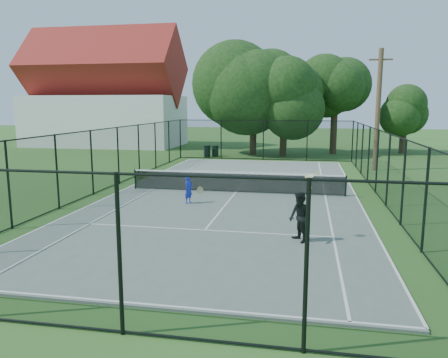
% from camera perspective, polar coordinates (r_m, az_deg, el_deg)
% --- Properties ---
extents(ground, '(120.00, 120.00, 0.00)m').
position_cam_1_polar(ground, '(20.58, 1.56, -1.91)').
color(ground, '#2D4F1B').
extents(tennis_court, '(11.00, 24.00, 0.06)m').
position_cam_1_polar(tennis_court, '(20.57, 1.56, -1.83)').
color(tennis_court, slate).
rests_on(tennis_court, ground).
extents(tennis_net, '(10.08, 0.08, 0.95)m').
position_cam_1_polar(tennis_net, '(20.47, 1.56, -0.33)').
color(tennis_net, black).
rests_on(tennis_net, tennis_court).
extents(fence, '(13.10, 26.10, 3.00)m').
position_cam_1_polar(fence, '(20.33, 1.58, 2.23)').
color(fence, black).
rests_on(fence, ground).
extents(tree_near_left, '(7.33, 7.33, 9.56)m').
position_cam_1_polar(tree_near_left, '(36.65, 3.90, 12.40)').
color(tree_near_left, '#332114').
rests_on(tree_near_left, ground).
extents(tree_near_mid, '(5.55, 5.55, 7.26)m').
position_cam_1_polar(tree_near_mid, '(35.79, 7.87, 10.13)').
color(tree_near_mid, '#332114').
rests_on(tree_near_mid, ground).
extents(tree_near_right, '(5.22, 5.22, 7.21)m').
position_cam_1_polar(tree_near_right, '(38.46, 14.29, 10.05)').
color(tree_near_right, '#332114').
rests_on(tree_near_right, ground).
extents(tree_far_right, '(4.08, 4.08, 5.39)m').
position_cam_1_polar(tree_far_right, '(40.55, 22.50, 7.82)').
color(tree_far_right, '#332114').
rests_on(tree_far_right, ground).
extents(building, '(15.30, 8.15, 11.87)m').
position_cam_1_polar(building, '(46.52, -15.29, 10.33)').
color(building, silver).
rests_on(building, ground).
extents(trash_bin_left, '(0.58, 0.58, 0.94)m').
position_cam_1_polar(trash_bin_left, '(34.93, -2.23, 3.66)').
color(trash_bin_left, black).
rests_on(trash_bin_left, ground).
extents(trash_bin_right, '(0.58, 0.58, 0.87)m').
position_cam_1_polar(trash_bin_right, '(35.41, -1.17, 3.69)').
color(trash_bin_right, black).
rests_on(trash_bin_right, ground).
extents(utility_pole, '(1.40, 0.30, 7.55)m').
position_cam_1_polar(utility_pole, '(29.23, 19.47, 8.55)').
color(utility_pole, '#4C3823').
rests_on(utility_pole, ground).
extents(player_blue, '(0.80, 0.51, 1.18)m').
position_cam_1_polar(player_blue, '(18.26, -4.62, -1.36)').
color(player_blue, '#182AD4').
rests_on(player_blue, tennis_court).
extents(player_black, '(0.97, 0.95, 2.08)m').
position_cam_1_polar(player_black, '(13.27, 9.87, -4.93)').
color(player_black, black).
rests_on(player_black, tennis_court).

